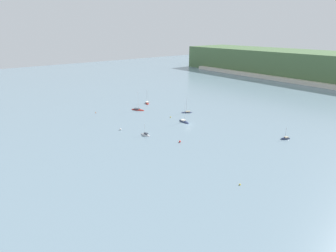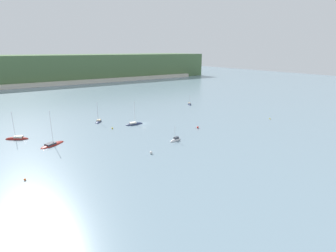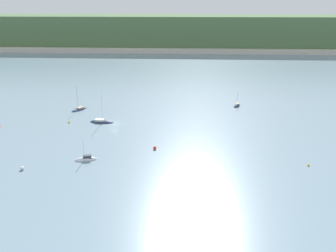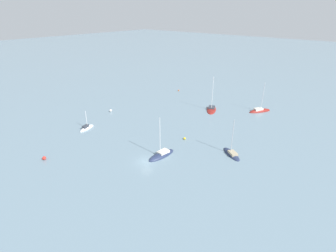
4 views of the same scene
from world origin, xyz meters
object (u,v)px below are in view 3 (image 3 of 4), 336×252
at_px(sailboat_0, 237,106).
at_px(sailboat_5, 102,122).
at_px(sailboat_1, 86,160).
at_px(mooring_buoy_2, 69,122).
at_px(mooring_buoy_1, 22,168).
at_px(mooring_buoy_4, 308,165).
at_px(mooring_buoy_0, 155,148).
at_px(sailboat_4, 79,110).

distance_m(sailboat_0, sailboat_5, 50.59).
bearing_deg(sailboat_0, sailboat_1, -16.79).
xyz_separation_m(sailboat_1, mooring_buoy_2, (-13.15, 26.03, 0.20)).
bearing_deg(mooring_buoy_1, sailboat_5, 72.02).
relative_size(mooring_buoy_1, mooring_buoy_2, 1.41).
bearing_deg(mooring_buoy_1, sailboat_1, 23.32).
distance_m(mooring_buoy_2, mooring_buoy_4, 71.96).
bearing_deg(mooring_buoy_4, sailboat_1, 179.97).
bearing_deg(sailboat_5, sailboat_1, -79.57).
distance_m(mooring_buoy_0, mooring_buoy_2, 35.02).
bearing_deg(sailboat_1, sailboat_5, -97.91).
relative_size(sailboat_0, mooring_buoy_0, 7.53).
distance_m(sailboat_4, mooring_buoy_1, 45.34).
relative_size(sailboat_4, sailboat_5, 0.89).
bearing_deg(sailboat_5, mooring_buoy_2, -170.28).
distance_m(sailboat_5, mooring_buoy_0, 27.48).
distance_m(sailboat_1, mooring_buoy_1, 14.57).
distance_m(sailboat_0, mooring_buoy_4, 48.29).
height_order(sailboat_4, mooring_buoy_1, sailboat_4).
bearing_deg(mooring_buoy_2, sailboat_0, 20.41).
bearing_deg(mooring_buoy_4, mooring_buoy_1, -175.13).
xyz_separation_m(mooring_buoy_2, mooring_buoy_4, (67.08, -26.06, -0.06)).
xyz_separation_m(sailboat_0, mooring_buoy_0, (-27.22, -39.89, 0.36)).
bearing_deg(sailboat_0, sailboat_4, -56.53).
bearing_deg(sailboat_4, sailboat_5, 74.57).
bearing_deg(sailboat_5, sailboat_0, 28.14).
bearing_deg(sailboat_4, sailboat_1, 52.20).
bearing_deg(sailboat_1, sailboat_4, -84.14).
height_order(mooring_buoy_0, mooring_buoy_2, mooring_buoy_0).
bearing_deg(mooring_buoy_4, mooring_buoy_0, 169.01).
bearing_deg(sailboat_4, mooring_buoy_1, 33.50).
relative_size(sailboat_1, mooring_buoy_2, 10.07).
xyz_separation_m(sailboat_4, mooring_buoy_2, (0.93, -13.54, 0.21)).
relative_size(mooring_buoy_0, mooring_buoy_4, 1.69).
height_order(mooring_buoy_1, mooring_buoy_4, mooring_buoy_1).
xyz_separation_m(sailboat_0, sailboat_5, (-46.38, -20.19, 0.02)).
xyz_separation_m(sailboat_0, mooring_buoy_2, (-56.78, -21.12, 0.24)).
relative_size(mooring_buoy_2, mooring_buoy_4, 1.23).
height_order(sailboat_4, sailboat_5, sailboat_5).
xyz_separation_m(sailboat_5, mooring_buoy_0, (19.16, -19.70, 0.34)).
distance_m(mooring_buoy_1, mooring_buoy_2, 31.79).
bearing_deg(sailboat_4, sailboat_0, 130.09).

